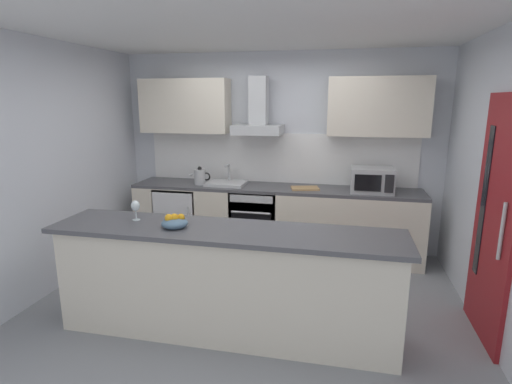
{
  "coord_description": "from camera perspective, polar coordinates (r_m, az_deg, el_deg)",
  "views": [
    {
      "loc": [
        0.86,
        -3.59,
        1.99
      ],
      "look_at": [
        -0.02,
        0.42,
        1.05
      ],
      "focal_mm": 28.23,
      "sensor_mm": 36.0,
      "label": 1
    }
  ],
  "objects": [
    {
      "name": "side_door",
      "position": [
        3.82,
        30.73,
        -3.54
      ],
      "size": [
        0.08,
        0.85,
        2.05
      ],
      "color": "maroon",
      "rests_on": "ground"
    },
    {
      "name": "microwave",
      "position": [
        5.03,
        16.13,
        1.63
      ],
      "size": [
        0.5,
        0.38,
        0.3
      ],
      "color": "#B7BABC",
      "rests_on": "counter_back"
    },
    {
      "name": "counter_back",
      "position": [
        5.29,
        2.52,
        -4.03
      ],
      "size": [
        3.7,
        0.6,
        0.9
      ],
      "color": "beige",
      "rests_on": "ground"
    },
    {
      "name": "counter_island",
      "position": [
        3.51,
        -4.37,
        -12.6
      ],
      "size": [
        2.95,
        0.64,
        0.95
      ],
      "color": "beige",
      "rests_on": "ground"
    },
    {
      "name": "ground",
      "position": [
        4.2,
        -0.95,
        -15.54
      ],
      "size": [
        5.21,
        4.43,
        0.02
      ],
      "primitive_type": "cube",
      "color": "gray"
    },
    {
      "name": "ceiling",
      "position": [
        3.74,
        -1.11,
        22.44
      ],
      "size": [
        5.21,
        4.43,
        0.02
      ],
      "primitive_type": "cube",
      "color": "white"
    },
    {
      "name": "wall_back",
      "position": [
        5.48,
        3.3,
        5.66
      ],
      "size": [
        5.21,
        0.12,
        2.6
      ],
      "primitive_type": "cube",
      "color": "silver",
      "rests_on": "ground"
    },
    {
      "name": "wall_left",
      "position": [
        4.74,
        -27.42,
        3.09
      ],
      "size": [
        0.12,
        4.43,
        2.6
      ],
      "primitive_type": "cube",
      "color": "silver",
      "rests_on": "ground"
    },
    {
      "name": "upper_cabinets",
      "position": [
        5.21,
        2.97,
        12.02
      ],
      "size": [
        3.65,
        0.32,
        0.7
      ],
      "color": "beige"
    },
    {
      "name": "range_hood",
      "position": [
        5.21,
        0.32,
        10.69
      ],
      "size": [
        0.62,
        0.45,
        0.72
      ],
      "color": "#B7BABC"
    },
    {
      "name": "backsplash_tile",
      "position": [
        5.41,
        3.16,
        4.83
      ],
      "size": [
        3.58,
        0.02,
        0.66
      ],
      "primitive_type": "cube",
      "color": "white"
    },
    {
      "name": "fruit_bowl",
      "position": [
        3.42,
        -11.46,
        -4.22
      ],
      "size": [
        0.22,
        0.22,
        0.13
      ],
      "color": "slate",
      "rests_on": "counter_island"
    },
    {
      "name": "refrigerator",
      "position": [
        5.62,
        -10.51,
        -3.48
      ],
      "size": [
        0.58,
        0.6,
        0.85
      ],
      "color": "white",
      "rests_on": "ground"
    },
    {
      "name": "sink",
      "position": [
        5.29,
        -4.2,
        1.32
      ],
      "size": [
        0.5,
        0.4,
        0.26
      ],
      "color": "silver",
      "rests_on": "counter_back"
    },
    {
      "name": "kettle",
      "position": [
        5.35,
        -7.94,
        2.18
      ],
      "size": [
        0.29,
        0.15,
        0.24
      ],
      "color": "#B7BABC",
      "rests_on": "counter_back"
    },
    {
      "name": "oven",
      "position": [
        5.3,
        0.01,
        -3.86
      ],
      "size": [
        0.6,
        0.62,
        0.8
      ],
      "color": "slate",
      "rests_on": "ground"
    },
    {
      "name": "wine_glass",
      "position": [
        3.69,
        -16.71,
        -1.99
      ],
      "size": [
        0.08,
        0.08,
        0.18
      ],
      "color": "silver",
      "rests_on": "counter_island"
    },
    {
      "name": "wall_right",
      "position": [
        3.88,
        31.8,
        0.71
      ],
      "size": [
        0.12,
        4.43,
        2.6
      ],
      "primitive_type": "cube",
      "color": "silver",
      "rests_on": "ground"
    },
    {
      "name": "chopping_board",
      "position": [
        5.07,
        6.95,
        0.54
      ],
      "size": [
        0.38,
        0.29,
        0.02
      ],
      "primitive_type": "cube",
      "rotation": [
        0.0,
        0.0,
        0.24
      ],
      "color": "tan",
      "rests_on": "counter_back"
    }
  ]
}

